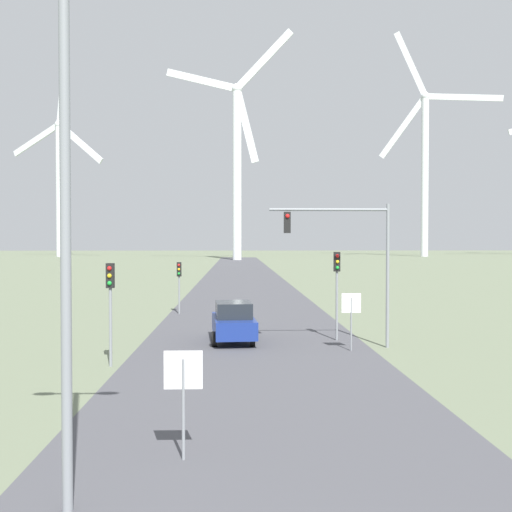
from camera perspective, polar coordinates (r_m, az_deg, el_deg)
name	(u,v)px	position (r m, az deg, el deg)	size (l,w,h in m)	color
road_surface	(245,293)	(52.87, -1.07, -3.56)	(10.00, 240.00, 0.01)	#47474C
streetlamp	(65,166)	(10.56, -17.73, 8.17)	(2.57, 0.32, 9.27)	gray
stop_sign_near	(183,384)	(12.82, -6.94, -11.99)	(0.81, 0.07, 2.30)	gray
stop_sign_far	(351,311)	(25.32, 9.05, -5.17)	(0.81, 0.07, 2.41)	gray
traffic_light_post_near_left	(110,291)	(22.40, -13.71, -3.24)	(0.28, 0.34, 3.78)	gray
traffic_light_post_near_right	(337,276)	(27.81, 7.72, -1.87)	(0.28, 0.34, 4.09)	gray
traffic_light_post_mid_left	(179,276)	(38.06, -7.34, -1.89)	(0.28, 0.33, 3.27)	gray
traffic_light_mast_overhead	(347,244)	(25.87, 8.62, 1.11)	(5.16, 0.35, 6.18)	gray
car_approaching	(234,322)	(27.37, -2.15, -6.28)	(2.12, 4.23, 1.83)	navy
wind_turbine_left	(60,173)	(191.16, -18.20, 7.50)	(31.44, 16.25, 59.57)	silver
wind_turbine_center	(237,154)	(150.91, -1.82, 9.73)	(31.82, 8.23, 56.36)	silver
wind_turbine_right	(425,157)	(192.34, 15.79, 9.04)	(33.18, 15.29, 69.64)	silver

